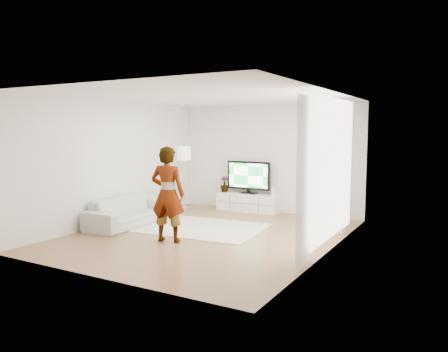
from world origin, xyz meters
The scene contains 17 objects.
floor centered at (0.00, 0.00, 0.00)m, with size 6.00×6.00×0.00m, color #8E6340.
ceiling centered at (0.00, 0.00, 2.80)m, with size 6.00×6.00×0.00m, color white.
wall_left centered at (-2.50, 0.00, 1.40)m, with size 0.02×6.00×2.80m, color silver.
wall_right centered at (2.50, 0.00, 1.40)m, with size 0.02×6.00×2.80m, color silver.
wall_back centered at (0.00, 3.00, 1.40)m, with size 5.00×0.02×2.80m, color silver.
wall_front centered at (0.00, -3.00, 1.40)m, with size 5.00×0.02×2.80m, color silver.
window centered at (2.48, 0.30, 1.45)m, with size 0.01×2.60×2.50m, color white.
curtain_near centered at (2.40, -1.00, 1.35)m, with size 0.04×0.70×2.60m, color white.
curtain_far centered at (2.40, 1.60, 1.35)m, with size 0.04×0.70×2.60m, color white.
media_console centered at (-0.46, 2.76, 0.24)m, with size 1.67×0.48×0.47m.
television centered at (-0.46, 2.79, 0.93)m, with size 1.22×0.24×0.85m.
game_console centered at (0.27, 2.76, 0.58)m, with size 0.05×0.16×0.22m.
potted_plant centered at (-1.17, 2.77, 0.68)m, with size 0.23×0.23×0.41m, color #3F7238.
rug centered at (-0.50, 0.47, 0.01)m, with size 2.74×1.97×0.01m, color beige.
player centered at (-0.36, -0.85, 0.93)m, with size 0.67×0.44×1.83m, color #334772.
sofa centered at (-2.03, -0.07, 0.32)m, with size 2.16×0.85×0.63m, color beige.
floor_lamp centered at (-2.20, 2.33, 1.43)m, with size 0.38×0.38×1.69m.
Camera 1 is at (4.61, -7.44, 2.13)m, focal length 35.00 mm.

